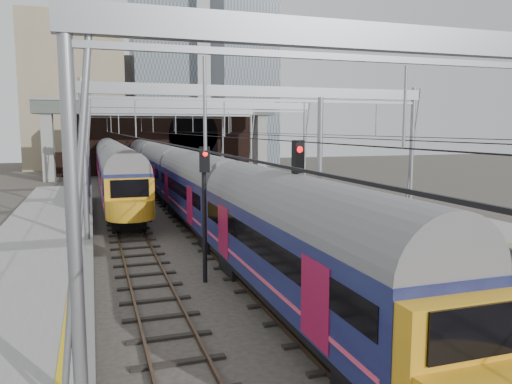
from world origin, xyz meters
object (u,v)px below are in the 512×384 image
object	(u,v)px
train_main	(178,177)
signal_near_centre	(296,208)
train_second	(112,164)
signal_near_left	(204,199)

from	to	relation	value
train_main	signal_near_centre	world-z (taller)	signal_near_centre
train_second	signal_near_left	xyz separation A→B (m)	(2.10, -32.82, 0.82)
train_main	signal_near_left	distance (m)	17.95
train_main	signal_near_centre	size ratio (longest dim) A/B	10.77
signal_near_left	signal_near_centre	world-z (taller)	signal_near_centre
train_main	train_second	world-z (taller)	train_second
signal_near_left	signal_near_centre	distance (m)	4.55
train_second	train_main	bearing A→B (deg)	-75.07
train_main	signal_near_left	size ratio (longest dim) A/B	11.43
signal_near_centre	train_main	bearing A→B (deg)	68.12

